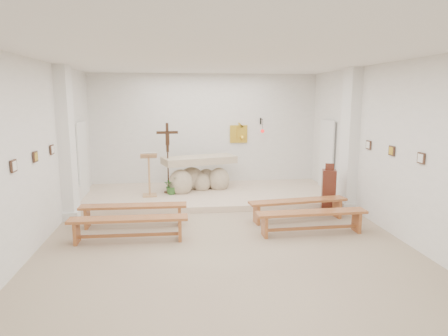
{
  "coord_description": "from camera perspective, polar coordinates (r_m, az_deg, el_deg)",
  "views": [
    {
      "loc": [
        -0.87,
        -7.4,
        2.81
      ],
      "look_at": [
        0.19,
        1.6,
        1.18
      ],
      "focal_mm": 32.0,
      "sensor_mm": 36.0,
      "label": 1
    }
  ],
  "objects": [
    {
      "name": "bench_right_second",
      "position": [
        8.47,
        12.41,
        -6.85
      ],
      "size": [
        2.31,
        0.44,
        0.49
      ],
      "rotation": [
        0.0,
        0.0,
        0.03
      ],
      "color": "#A55A2F",
      "rests_on": "ground"
    },
    {
      "name": "ground",
      "position": [
        7.97,
        -0.01,
        -10.47
      ],
      "size": [
        7.0,
        10.0,
        0.0
      ],
      "primitive_type": "cube",
      "color": "tan",
      "rests_on": "ground"
    },
    {
      "name": "station_frame_right_rear",
      "position": [
        9.7,
        19.95,
        3.12
      ],
      "size": [
        0.03,
        0.2,
        0.2
      ],
      "primitive_type": "cube",
      "color": "#432A1D",
      "rests_on": "wall_right"
    },
    {
      "name": "donation_pedestal",
      "position": [
        10.17,
        14.71,
        -3.11
      ],
      "size": [
        0.4,
        0.4,
        1.21
      ],
      "rotation": [
        0.0,
        0.0,
        -0.28
      ],
      "color": "#522717",
      "rests_on": "ground"
    },
    {
      "name": "bench_right_front",
      "position": [
        9.32,
        10.53,
        -5.21
      ],
      "size": [
        2.33,
        0.64,
        0.49
      ],
      "rotation": [
        0.0,
        0.0,
        0.12
      ],
      "color": "#A55A2F",
      "rests_on": "ground"
    },
    {
      "name": "pilaster_right",
      "position": [
        10.37,
        17.49,
        3.84
      ],
      "size": [
        0.26,
        0.55,
        3.5
      ],
      "primitive_type": "cube",
      "color": "white",
      "rests_on": "ground"
    },
    {
      "name": "pilaster_left",
      "position": [
        9.79,
        -21.51,
        3.25
      ],
      "size": [
        0.26,
        0.55,
        3.5
      ],
      "primitive_type": "cube",
      "color": "white",
      "rests_on": "ground"
    },
    {
      "name": "wall_left",
      "position": [
        7.92,
        -25.96,
        1.46
      ],
      "size": [
        0.02,
        10.0,
        3.5
      ],
      "primitive_type": "cube",
      "color": "white",
      "rests_on": "ground"
    },
    {
      "name": "crucifix_stand",
      "position": [
        11.13,
        -8.05,
        2.17
      ],
      "size": [
        0.59,
        0.26,
        1.95
      ],
      "rotation": [
        0.0,
        0.0,
        0.09
      ],
      "color": "#311E0F",
      "rests_on": "sanctuary_platform"
    },
    {
      "name": "potted_plant",
      "position": [
        11.1,
        -7.49,
        -2.47
      ],
      "size": [
        0.59,
        0.58,
        0.49
      ],
      "primitive_type": "imported",
      "rotation": [
        0.0,
        0.0,
        0.71
      ],
      "color": "#306327",
      "rests_on": "sanctuary_platform"
    },
    {
      "name": "ceiling",
      "position": [
        7.49,
        -0.01,
        15.39
      ],
      "size": [
        7.0,
        10.0,
        0.02
      ],
      "primitive_type": "cube",
      "color": "silver",
      "rests_on": "wall_back"
    },
    {
      "name": "station_frame_right_front",
      "position": [
        7.98,
        26.33,
        1.27
      ],
      "size": [
        0.03,
        0.2,
        0.2
      ],
      "primitive_type": "cube",
      "color": "#432A1D",
      "rests_on": "wall_right"
    },
    {
      "name": "station_frame_left_mid",
      "position": [
        8.11,
        -25.35,
        1.47
      ],
      "size": [
        0.03,
        0.2,
        0.2
      ],
      "primitive_type": "cube",
      "color": "#432A1D",
      "rests_on": "wall_left"
    },
    {
      "name": "bench_left_second",
      "position": [
        8.08,
        -13.47,
        -7.73
      ],
      "size": [
        2.31,
        0.4,
        0.49
      ],
      "rotation": [
        0.0,
        0.0,
        -0.01
      ],
      "color": "#A55A2F",
      "rests_on": "ground"
    },
    {
      "name": "gold_wall_relief",
      "position": [
        12.57,
        2.1,
        4.87
      ],
      "size": [
        0.55,
        0.04,
        0.55
      ],
      "primitive_type": "cube",
      "color": "gold",
      "rests_on": "wall_back"
    },
    {
      "name": "sanctuary_lamp",
      "position": [
        12.43,
        5.49,
        5.51
      ],
      "size": [
        0.11,
        0.36,
        0.44
      ],
      "color": "black",
      "rests_on": "wall_back"
    },
    {
      "name": "station_frame_left_front",
      "position": [
        7.18,
        -27.85,
        0.26
      ],
      "size": [
        0.03,
        0.2,
        0.2
      ],
      "primitive_type": "cube",
      "color": "#432A1D",
      "rests_on": "wall_left"
    },
    {
      "name": "bench_left_front",
      "position": [
        8.97,
        -12.78,
        -5.9
      ],
      "size": [
        2.31,
        0.42,
        0.49
      ],
      "rotation": [
        0.0,
        0.0,
        -0.02
      ],
      "color": "#A55A2F",
      "rests_on": "ground"
    },
    {
      "name": "lectern",
      "position": [
        10.89,
        -10.64,
        -0.89
      ],
      "size": [
        0.47,
        0.41,
        1.22
      ],
      "rotation": [
        0.0,
        0.0,
        0.11
      ],
      "color": "tan",
      "rests_on": "sanctuary_platform"
    },
    {
      "name": "altar",
      "position": [
        11.51,
        -3.67,
        -1.12
      ],
      "size": [
        2.21,
        1.38,
        1.07
      ],
      "rotation": [
        0.0,
        0.0,
        0.3
      ],
      "color": "#C5B596",
      "rests_on": "sanctuary_platform"
    },
    {
      "name": "station_frame_left_rear",
      "position": [
        9.05,
        -23.37,
        2.43
      ],
      "size": [
        0.03,
        0.2,
        0.2
      ],
      "primitive_type": "cube",
      "color": "#432A1D",
      "rests_on": "wall_left"
    },
    {
      "name": "radiator_right",
      "position": [
        11.27,
        15.93,
        -3.24
      ],
      "size": [
        0.1,
        0.85,
        0.52
      ],
      "primitive_type": "cube",
      "color": "silver",
      "rests_on": "ground"
    },
    {
      "name": "sanctuary_platform",
      "position": [
        11.28,
        -2.1,
        -3.87
      ],
      "size": [
        6.98,
        3.0,
        0.15
      ],
      "primitive_type": "cube",
      "color": "beige",
      "rests_on": "ground"
    },
    {
      "name": "wall_back",
      "position": [
        12.47,
        -2.71,
        5.29
      ],
      "size": [
        7.0,
        0.02,
        3.5
      ],
      "primitive_type": "cube",
      "color": "white",
      "rests_on": "ground"
    },
    {
      "name": "wall_right",
      "position": [
        8.66,
        23.6,
        2.3
      ],
      "size": [
        0.02,
        10.0,
        3.5
      ],
      "primitive_type": "cube",
      "color": "white",
      "rests_on": "ground"
    },
    {
      "name": "station_frame_right_mid",
      "position": [
        8.82,
        22.83,
        2.29
      ],
      "size": [
        0.03,
        0.2,
        0.2
      ],
      "primitive_type": "cube",
      "color": "#432A1D",
      "rests_on": "wall_right"
    },
    {
      "name": "radiator_left",
      "position": [
        10.73,
        -20.37,
        -4.17
      ],
      "size": [
        0.1,
        0.85,
        0.52
      ],
      "primitive_type": "cube",
      "color": "silver",
      "rests_on": "ground"
    }
  ]
}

